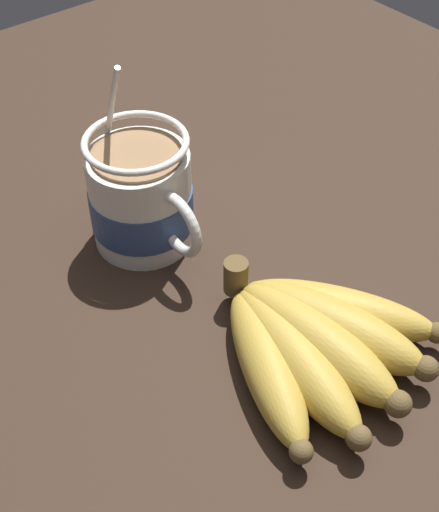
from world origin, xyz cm
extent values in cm
cube|color=#332319|center=(0.00, 0.00, 1.95)|extent=(103.45, 103.45, 3.91)
cylinder|color=white|center=(-6.68, -1.36, 8.41)|extent=(8.84, 8.84, 9.01)
cylinder|color=navy|center=(-6.68, -1.36, 7.55)|extent=(9.04, 9.04, 3.65)
torus|color=white|center=(-1.26, -1.36, 9.11)|extent=(5.90, 0.90, 5.90)
cylinder|color=#997551|center=(-6.68, -1.36, 13.02)|extent=(7.64, 7.64, 0.40)
torus|color=white|center=(-6.68, -1.36, 14.32)|extent=(8.84, 8.84, 0.60)
cylinder|color=silver|center=(-11.15, -1.36, 12.85)|extent=(6.31, 0.50, 15.07)
ellipsoid|color=silver|center=(-8.23, -1.36, 5.41)|extent=(3.00, 2.00, 0.80)
cylinder|color=brown|center=(4.53, -0.01, 6.83)|extent=(2.00, 2.00, 3.00)
ellipsoid|color=#B79338|center=(12.14, -3.36, 5.77)|extent=(14.89, 9.31, 3.73)
sphere|color=brown|center=(18.83, -6.31, 5.77)|extent=(1.68, 1.68, 1.68)
ellipsoid|color=#B79338|center=(13.05, -1.44, 5.95)|extent=(15.73, 6.57, 4.09)
sphere|color=brown|center=(20.57, -2.71, 5.95)|extent=(1.84, 1.84, 1.84)
ellipsoid|color=#B79338|center=(13.01, 0.68, 6.12)|extent=(15.32, 5.63, 4.43)
sphere|color=brown|center=(20.49, 1.29, 6.12)|extent=(1.99, 1.99, 1.99)
ellipsoid|color=#B79338|center=(12.61, 2.75, 6.07)|extent=(15.67, 8.98, 4.34)
sphere|color=brown|center=(19.75, 5.19, 6.07)|extent=(1.95, 1.95, 1.95)
ellipsoid|color=#B79338|center=(11.68, 4.65, 5.76)|extent=(14.65, 11.33, 3.71)
sphere|color=brown|center=(17.99, 8.76, 5.76)|extent=(1.67, 1.67, 1.67)
camera|label=1|loc=(34.68, -26.04, 47.68)|focal=50.00mm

